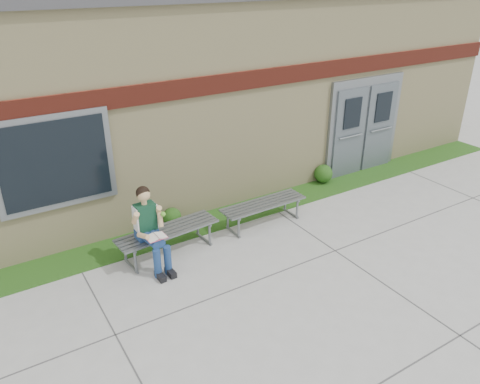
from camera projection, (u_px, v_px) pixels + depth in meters
ground at (309, 283)px, 7.44m from camera, size 80.00×80.00×0.00m
grass_strip at (227, 216)px, 9.43m from camera, size 16.00×0.80×0.02m
school_building at (154, 81)px, 11.11m from camera, size 16.20×6.22×4.20m
bench_left at (168, 235)px, 8.09m from camera, size 1.85×0.66×0.47m
bench_right at (263, 208)px, 9.05m from camera, size 1.74×0.51×0.45m
girl at (150, 227)px, 7.58m from camera, size 0.52×0.85×1.41m
shrub_mid at (172, 217)px, 9.02m from camera, size 0.35×0.35×0.35m
shrub_east at (323, 174)px, 10.83m from camera, size 0.42×0.42×0.42m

